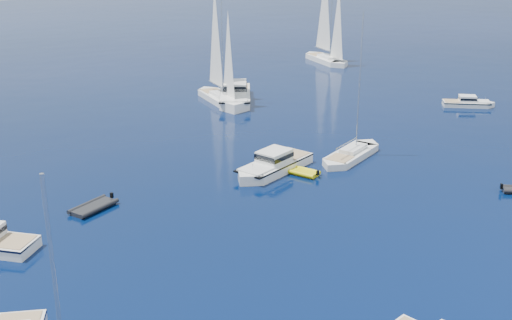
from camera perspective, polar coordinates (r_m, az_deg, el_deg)
The scene contains 9 objects.
ground at distance 42.74m, azimuth 16.85°, elevation -11.94°, with size 400.00×400.00×0.00m, color #071947.
motor_cruiser_centre at distance 61.46m, azimuth 1.49°, elevation -1.04°, with size 3.13×10.22×2.68m, color silver, non-canonical shape.
motor_cruiser_far_r at distance 88.69m, azimuth 18.27°, elevation 4.54°, with size 2.16×7.06×1.85m, color white, non-canonical shape.
motor_cruiser_distant at distance 86.52m, azimuth -1.85°, elevation 5.17°, with size 4.01×13.09×3.44m, color white, non-canonical shape.
sailboat_centre at distance 65.87m, azimuth 8.43°, elevation 0.20°, with size 2.68×10.30×15.14m, color silver, non-canonical shape.
sailboat_sails_r at distance 87.19m, azimuth -3.24°, elevation 5.27°, with size 3.08×11.85×17.42m, color white, non-canonical shape.
sailboat_sails_far at distance 113.83m, azimuth 6.22°, elevation 8.64°, with size 3.33×12.80×18.81m, color white, non-canonical shape.
tender_yellow at distance 61.02m, azimuth 4.00°, elevation -1.24°, with size 2.00×3.64×0.95m, color #D3C80C, non-canonical shape.
tender_grey_far at distance 55.01m, azimuth -14.21°, elevation -4.27°, with size 2.27×4.25×0.95m, color black, non-canonical shape.
Camera 1 is at (-29.86, -21.34, 21.91)m, focal length 45.10 mm.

